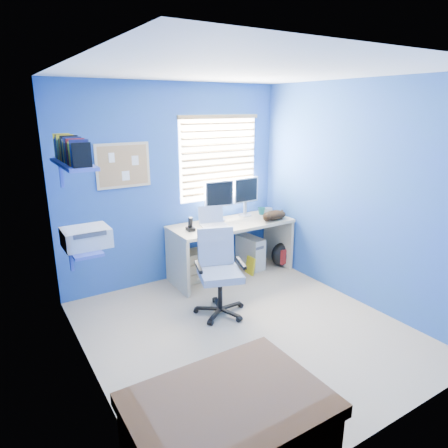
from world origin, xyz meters
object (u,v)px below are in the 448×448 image
desk (231,249)px  cat (274,215)px  tower_pc (250,252)px  laptop (214,217)px  office_chair (219,283)px

desk → cat: 0.73m
tower_pc → laptop: bearing=-178.4°
office_chair → desk: bearing=49.6°
desk → tower_pc: bearing=12.4°
laptop → desk: bearing=13.3°
laptop → office_chair: laptop is taller
office_chair → tower_pc: bearing=39.8°
desk → cat: bearing=-19.6°
laptop → tower_pc: 0.90m
desk → laptop: laptop is taller
cat → office_chair: 1.43m
office_chair → cat: bearing=25.6°
tower_pc → office_chair: office_chair is taller
desk → office_chair: office_chair is taller
desk → tower_pc: (0.37, 0.08, -0.14)m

